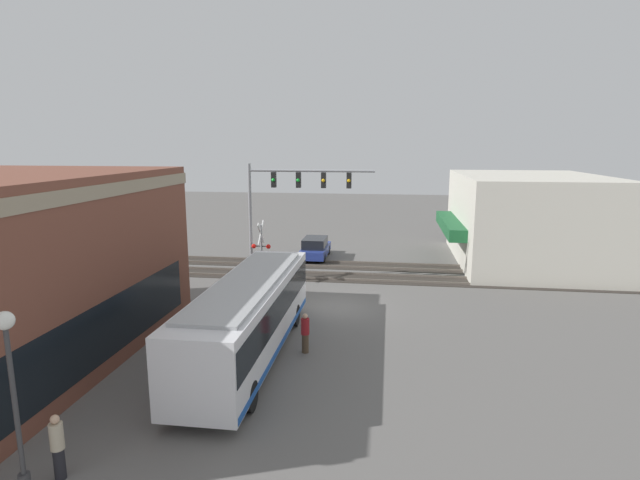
% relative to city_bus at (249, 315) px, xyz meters
% --- Properties ---
extents(ground_plane, '(120.00, 120.00, 0.00)m').
position_rel_city_bus_xyz_m(ground_plane, '(6.45, -2.80, -1.74)').
color(ground_plane, '#605E5B').
extents(shop_building, '(13.36, 10.60, 6.22)m').
position_rel_city_bus_xyz_m(shop_building, '(18.29, -14.96, 1.36)').
color(shop_building, beige).
rests_on(shop_building, ground).
extents(city_bus, '(11.65, 2.59, 3.15)m').
position_rel_city_bus_xyz_m(city_bus, '(0.00, 0.00, 0.00)').
color(city_bus, silver).
rests_on(city_bus, ground).
extents(traffic_signal_gantry, '(0.42, 7.55, 7.20)m').
position_rel_city_bus_xyz_m(traffic_signal_gantry, '(10.89, 0.57, 3.69)').
color(traffic_signal_gantry, gray).
rests_on(traffic_signal_gantry, ground).
extents(crossing_signal, '(1.41, 1.18, 3.81)m').
position_rel_city_bus_xyz_m(crossing_signal, '(10.43, 2.20, 0.55)').
color(crossing_signal, gray).
rests_on(crossing_signal, ground).
extents(streetlamp, '(0.44, 0.44, 4.62)m').
position_rel_city_bus_xyz_m(streetlamp, '(-8.44, 3.24, 1.02)').
color(streetlamp, '#38383A').
rests_on(streetlamp, ground).
extents(rail_track_near, '(2.60, 60.00, 0.15)m').
position_rel_city_bus_xyz_m(rail_track_near, '(12.45, -2.80, -1.72)').
color(rail_track_near, '#332D28').
rests_on(rail_track_near, ground).
extents(rail_track_far, '(2.60, 60.00, 0.15)m').
position_rel_city_bus_xyz_m(rail_track_far, '(15.65, -2.80, -1.72)').
color(rail_track_far, '#332D28').
rests_on(rail_track_far, ground).
extents(parked_car_blue, '(4.51, 1.82, 1.55)m').
position_rel_city_bus_xyz_m(parked_car_blue, '(17.64, -0.00, -1.03)').
color(parked_car_blue, navy).
rests_on(parked_car_blue, ground).
extents(pedestrian_by_lamp, '(0.34, 0.34, 1.76)m').
position_rel_city_bus_xyz_m(pedestrian_by_lamp, '(-7.85, 2.72, -0.85)').
color(pedestrian_by_lamp, black).
rests_on(pedestrian_by_lamp, ground).
extents(pedestrian_near_bus, '(0.34, 0.34, 1.66)m').
position_rel_city_bus_xyz_m(pedestrian_near_bus, '(0.68, -2.12, -0.90)').
color(pedestrian_near_bus, '#473828').
rests_on(pedestrian_near_bus, ground).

